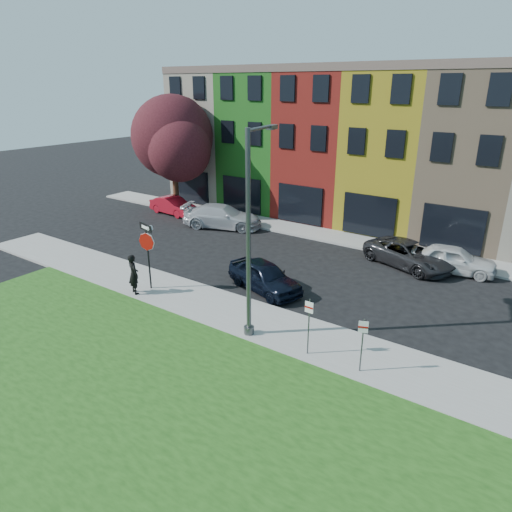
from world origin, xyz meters
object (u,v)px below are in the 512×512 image
Objects in this scene: stop_sign at (147,243)px; street_lamp at (251,236)px; sedan_near at (265,276)px; man at (134,274)px.

stop_sign is 0.41× the size of street_lamp.
sedan_near is 5.31m from street_lamp.
man reaches higher than sedan_near.
man is 7.13m from street_lamp.
stop_sign is 6.52m from street_lamp.
man is 0.42× the size of sedan_near.
man is 6.08m from sedan_near.
stop_sign is 1.56m from man.
stop_sign reaches higher than sedan_near.
sedan_near is 0.58× the size of street_lamp.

